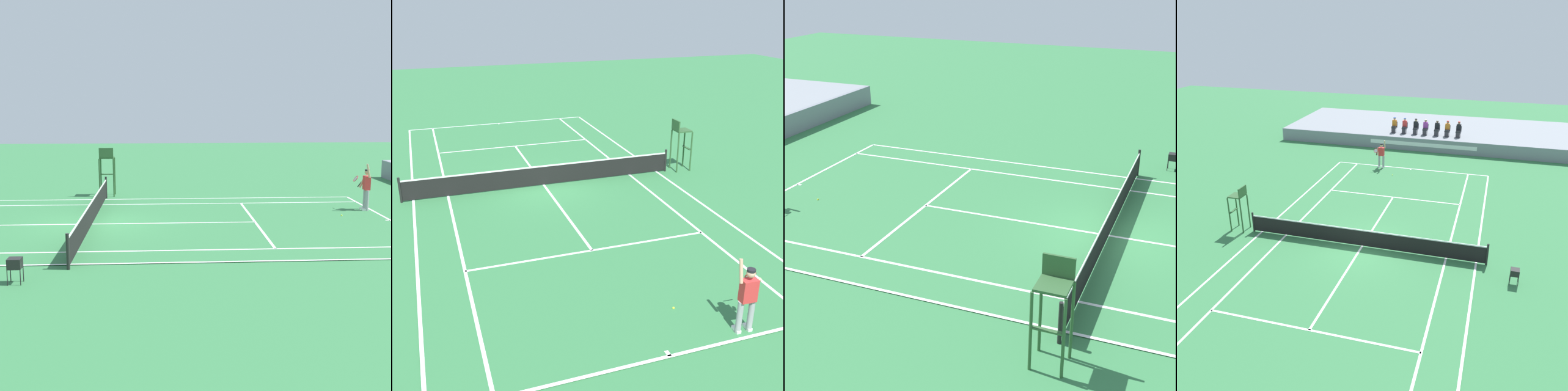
# 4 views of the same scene
# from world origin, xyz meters

# --- Properties ---
(ground_plane) EXTENTS (80.00, 80.00, 0.00)m
(ground_plane) POSITION_xyz_m (0.00, 0.00, 0.00)
(ground_plane) COLOR #337542
(court) EXTENTS (11.08, 23.88, 0.03)m
(court) POSITION_xyz_m (0.00, 0.00, 0.01)
(court) COLOR #337542
(court) RESTS_ON ground
(net) EXTENTS (11.98, 0.10, 1.07)m
(net) POSITION_xyz_m (0.00, 0.00, 0.52)
(net) COLOR black
(net) RESTS_ON ground
(tennis_player) EXTENTS (0.77, 0.62, 2.08)m
(tennis_player) POSITION_xyz_m (-2.19, 11.62, 0.99)
(tennis_player) COLOR #9E9EA3
(tennis_player) RESTS_ON ground
(tennis_ball) EXTENTS (0.07, 0.07, 0.07)m
(tennis_ball) POSITION_xyz_m (-0.99, 10.20, 0.03)
(tennis_ball) COLOR #D1E533
(tennis_ball) RESTS_ON ground
(umpire_chair) EXTENTS (0.77, 0.77, 2.44)m
(umpire_chair) POSITION_xyz_m (-6.66, 0.00, 1.56)
(umpire_chair) COLOR #2D562D
(umpire_chair) RESTS_ON ground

